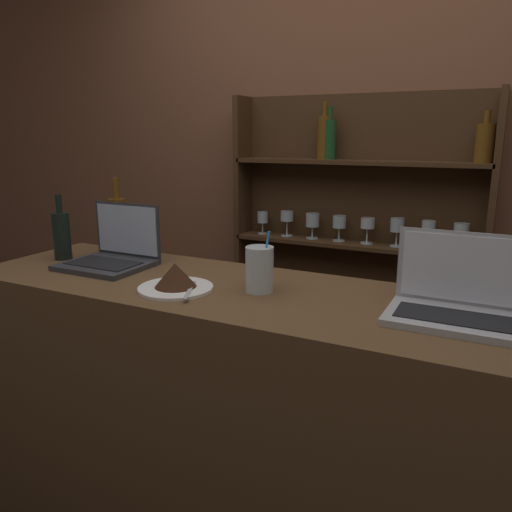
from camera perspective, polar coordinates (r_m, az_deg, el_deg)
The scene contains 9 objects.
bar_counter at distance 1.74m, azimuth -1.97°, elevation -19.30°, with size 1.85×0.54×0.98m.
back_wall at distance 2.63m, azimuth 11.36°, elevation 11.58°, with size 7.00×0.06×2.70m.
back_shelf at distance 2.61m, azimuth 11.25°, elevation 0.72°, with size 1.27×0.18×1.63m.
laptop_near at distance 1.85m, azimuth -16.03°, elevation 0.30°, with size 0.29×0.25×0.21m.
laptop_far at distance 1.36m, azimuth 22.30°, elevation -4.82°, with size 0.34×0.21×0.21m.
cake_plate at distance 1.52m, azimuth -9.19°, elevation -2.62°, with size 0.23×0.23×0.08m.
water_glass at distance 1.47m, azimuth 0.41°, elevation -1.52°, with size 0.08×0.08×0.18m.
wine_bottle_amber at distance 2.04m, azimuth -15.48°, elevation 3.54°, with size 0.07×0.07×0.30m.
wine_bottle_dark at distance 2.00m, azimuth -21.33°, elevation 2.29°, with size 0.06×0.06×0.24m.
Camera 1 is at (0.70, -1.00, 1.43)m, focal length 35.00 mm.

